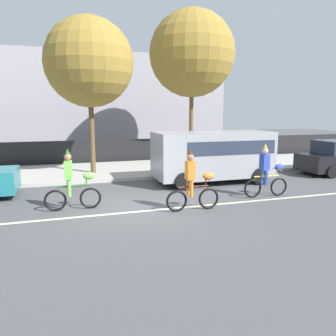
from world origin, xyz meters
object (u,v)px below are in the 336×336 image
(parade_cyclist_lime, at_px, (73,183))
(parade_cyclist_orange, at_px, (193,184))
(parade_cyclist_cobalt, at_px, (267,174))
(parked_van_grey, at_px, (214,153))

(parade_cyclist_lime, xyz_separation_m, parade_cyclist_orange, (3.52, -1.17, 0.00))
(parade_cyclist_lime, distance_m, parade_cyclist_orange, 3.71)
(parade_cyclist_lime, distance_m, parade_cyclist_cobalt, 6.64)
(parade_cyclist_cobalt, bearing_deg, parade_cyclist_orange, -166.39)
(parade_cyclist_cobalt, height_order, parked_van_grey, parked_van_grey)
(parade_cyclist_lime, bearing_deg, parade_cyclist_cobalt, -3.57)
(parade_cyclist_orange, height_order, parked_van_grey, parked_van_grey)
(parade_cyclist_lime, bearing_deg, parade_cyclist_orange, -18.31)
(parade_cyclist_orange, bearing_deg, parade_cyclist_lime, 161.69)
(parade_cyclist_lime, height_order, parked_van_grey, parked_van_grey)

